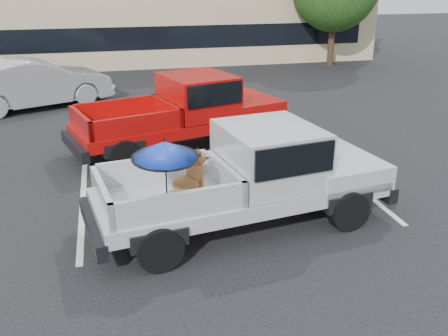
{
  "coord_description": "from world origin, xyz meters",
  "views": [
    {
      "loc": [
        -2.33,
        -7.86,
        4.51
      ],
      "look_at": [
        -0.43,
        0.03,
        1.3
      ],
      "focal_mm": 40.0,
      "sensor_mm": 36.0,
      "label": 1
    }
  ],
  "objects": [
    {
      "name": "silver_sedan",
      "position": [
        -4.73,
        10.53,
        0.86
      ],
      "size": [
        5.51,
        3.69,
        1.72
      ],
      "primitive_type": "imported",
      "rotation": [
        0.0,
        0.0,
        1.97
      ],
      "color": "#A3A4AA",
      "rests_on": "ground"
    },
    {
      "name": "stripe_right",
      "position": [
        3.0,
        2.0,
        0.0
      ],
      "size": [
        0.12,
        5.0,
        0.01
      ],
      "primitive_type": "cube",
      "color": "silver",
      "rests_on": "ground"
    },
    {
      "name": "silver_pickup",
      "position": [
        0.28,
        0.35,
        1.05
      ],
      "size": [
        5.92,
        2.81,
        2.06
      ],
      "rotation": [
        0.0,
        0.0,
        0.15
      ],
      "color": "black",
      "rests_on": "ground"
    },
    {
      "name": "stripe_left",
      "position": [
        -3.0,
        2.0,
        0.0
      ],
      "size": [
        0.12,
        5.0,
        0.01
      ],
      "primitive_type": "cube",
      "color": "silver",
      "rests_on": "ground"
    },
    {
      "name": "ground",
      "position": [
        0.0,
        0.0,
        0.0
      ],
      "size": [
        90.0,
        90.0,
        0.0
      ],
      "primitive_type": "plane",
      "color": "black",
      "rests_on": "ground"
    },
    {
      "name": "red_pickup",
      "position": [
        -0.08,
        5.16,
        1.06
      ],
      "size": [
        6.22,
        3.6,
        1.94
      ],
      "rotation": [
        0.0,
        0.0,
        0.29
      ],
      "color": "black",
      "rests_on": "ground"
    }
  ]
}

